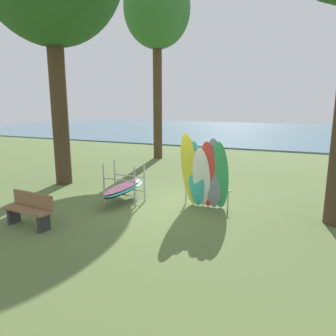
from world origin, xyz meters
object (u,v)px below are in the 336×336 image
tree_mid_behind (157,11)px  park_bench (29,209)px  leaning_board_pile (204,175)px  board_storage_rack (124,188)px

tree_mid_behind → park_bench: bearing=-81.3°
leaning_board_pile → board_storage_rack: bearing=-170.5°
board_storage_rack → park_bench: board_storage_rack is taller
tree_mid_behind → park_bench: (1.63, -10.70, -7.53)m
leaning_board_pile → park_bench: bearing=-139.5°
leaning_board_pile → tree_mid_behind: bearing=124.3°
tree_mid_behind → board_storage_rack: tree_mid_behind is taller
tree_mid_behind → board_storage_rack: size_ratio=4.81×
tree_mid_behind → board_storage_rack: 11.35m
tree_mid_behind → board_storage_rack: (2.74, -8.06, -7.51)m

